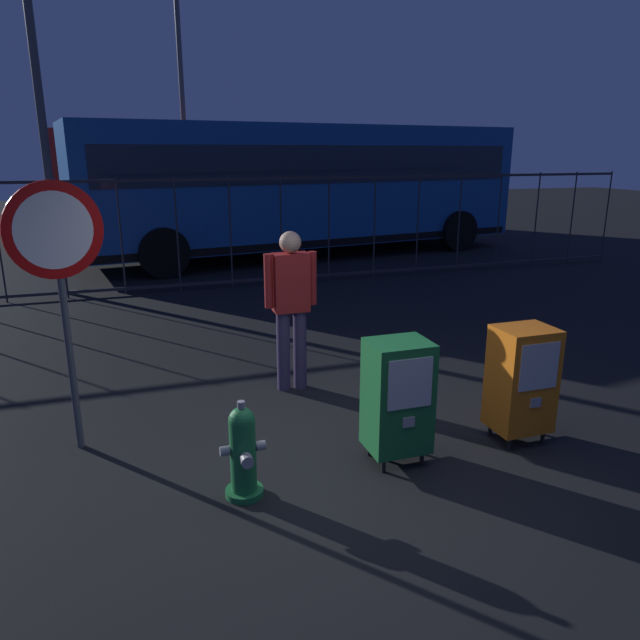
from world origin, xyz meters
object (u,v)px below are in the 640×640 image
bus_near (304,183)px  bus_far (241,175)px  stop_sign (58,262)px  pedestrian (291,302)px  fire_hydrant (243,452)px  newspaper_box_primary (522,379)px  newspaper_box_secondary (398,396)px  street_light_near_right (33,50)px  street_light_near_left (180,65)px

bus_near → bus_far: 4.79m
stop_sign → pedestrian: (2.07, 0.70, -0.65)m
fire_hydrant → bus_near: (3.51, 9.94, 1.36)m
newspaper_box_primary → bus_near: bearing=83.7°
newspaper_box_secondary → street_light_near_right: bearing=112.6°
stop_sign → bus_far: bus_far is taller
newspaper_box_secondary → bus_far: 14.73m
bus_near → newspaper_box_secondary: bearing=-111.4°
bus_near → street_light_near_right: 6.29m
fire_hydrant → newspaper_box_secondary: newspaper_box_secondary is taller
bus_far → street_light_near_right: bearing=-124.6°
stop_sign → newspaper_box_primary: bearing=-16.3°
newspaper_box_secondary → pedestrian: pedestrian is taller
street_light_near_right → newspaper_box_secondary: bearing=-67.4°
bus_far → bus_near: bearing=-84.6°
pedestrian → street_light_near_right: 6.90m
street_light_near_left → newspaper_box_secondary: bearing=-89.9°
newspaper_box_secondary → bus_far: bearing=83.5°
pedestrian → street_light_near_left: size_ratio=0.20×
newspaper_box_primary → pedestrian: bearing=131.3°
newspaper_box_primary → pedestrian: size_ratio=0.61×
newspaper_box_secondary → stop_sign: bearing=156.7°
street_light_near_left → street_light_near_right: street_light_near_left is taller
stop_sign → bus_far: 14.15m
newspaper_box_secondary → bus_far: bus_far is taller
newspaper_box_primary → bus_far: size_ratio=0.10×
fire_hydrant → stop_sign: 2.08m
newspaper_box_secondary → pedestrian: (-0.38, 1.75, 0.38)m
newspaper_box_primary → street_light_near_left: street_light_near_left is taller
newspaper_box_secondary → street_light_near_right: 8.65m
bus_far → street_light_near_right: (-4.72, -7.26, 2.29)m
newspaper_box_primary → stop_sign: 3.90m
fire_hydrant → pedestrian: (0.89, 1.87, 0.60)m
stop_sign → pedestrian: stop_sign is taller
newspaper_box_primary → bus_near: 9.96m
pedestrian → bus_near: bus_near is taller
bus_near → stop_sign: bearing=-126.6°
street_light_near_left → street_light_near_right: (-3.02, -6.61, -0.71)m
pedestrian → bus_near: (2.62, 8.08, 0.76)m
newspaper_box_secondary → pedestrian: size_ratio=0.61×
fire_hydrant → street_light_near_left: 14.77m
stop_sign → newspaper_box_secondary: bearing=-23.3°
bus_near → street_light_near_right: (-5.29, -2.50, 2.29)m
newspaper_box_secondary → bus_near: bus_near is taller
newspaper_box_secondary → bus_near: size_ratio=0.09×
stop_sign → street_light_near_left: street_light_near_left is taller
bus_near → newspaper_box_primary: bearing=-104.8°
newspaper_box_primary → newspaper_box_secondary: size_ratio=1.00×
street_light_near_left → pedestrian: bearing=-91.6°
newspaper_box_primary → bus_far: bearing=88.0°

